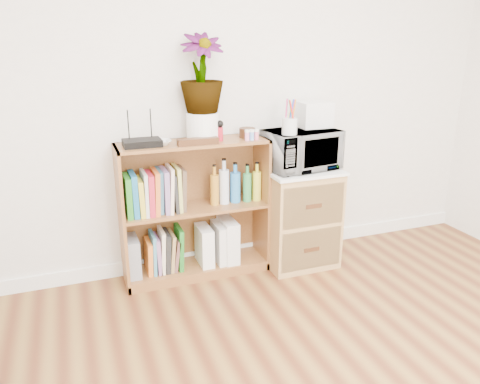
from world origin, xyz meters
TOP-DOWN VIEW (x-y plane):
  - skirting_board at (0.00, 2.24)m, footprint 4.00×0.02m
  - bookshelf at (-0.35, 2.10)m, footprint 1.00×0.30m
  - wicker_unit at (0.40, 2.02)m, footprint 0.50×0.45m
  - microwave at (0.40, 2.02)m, footprint 0.53×0.40m
  - pen_cup at (0.25, 1.91)m, footprint 0.10×0.10m
  - small_appliance at (0.53, 2.10)m, footprint 0.22×0.19m
  - router at (-0.68, 2.08)m, footprint 0.23×0.16m
  - white_bowl at (-0.56, 2.07)m, footprint 0.13×0.13m
  - plant_pot at (-0.27, 2.12)m, footprint 0.21×0.21m
  - potted_plant at (-0.27, 2.12)m, footprint 0.28×0.28m
  - trinket_box at (-0.34, 2.00)m, footprint 0.26×0.07m
  - kokeshi_doll at (-0.18, 2.06)m, footprint 0.04×0.04m
  - wooden_bowl at (0.03, 2.11)m, footprint 0.11×0.11m
  - paint_jars at (0.03, 2.01)m, footprint 0.10×0.04m
  - file_box at (-0.79, 2.10)m, footprint 0.08×0.21m
  - magazine_holder_left at (-0.29, 2.09)m, footprint 0.09×0.22m
  - magazine_holder_mid at (-0.17, 2.09)m, footprint 0.09×0.23m
  - magazine_holder_right at (-0.12, 2.09)m, footprint 0.10×0.24m
  - cookbooks at (-0.62, 2.10)m, footprint 0.39×0.20m
  - liquor_bottles at (-0.06, 2.10)m, footprint 0.37×0.07m
  - lower_books at (-0.58, 2.10)m, footprint 0.25×0.19m

SIDE VIEW (x-z plane):
  - skirting_board at x=0.00m, z-range 0.00..0.10m
  - lower_books at x=-0.58m, z-range 0.05..0.35m
  - file_box at x=-0.79m, z-range 0.07..0.34m
  - magazine_holder_left at x=-0.29m, z-range 0.07..0.34m
  - magazine_holder_mid at x=-0.17m, z-range 0.07..0.35m
  - magazine_holder_right at x=-0.12m, z-range 0.07..0.37m
  - wicker_unit at x=0.40m, z-range 0.00..0.70m
  - bookshelf at x=-0.35m, z-range 0.00..0.95m
  - cookbooks at x=-0.62m, z-range 0.49..0.79m
  - liquor_bottles at x=-0.06m, z-range 0.49..0.79m
  - microwave at x=0.40m, z-range 0.72..0.99m
  - white_bowl at x=-0.56m, z-range 0.95..0.98m
  - trinket_box at x=-0.34m, z-range 0.95..0.99m
  - router at x=-0.68m, z-range 0.95..0.99m
  - paint_jars at x=0.03m, z-range 0.95..1.00m
  - wooden_bowl at x=0.03m, z-range 0.95..1.01m
  - kokeshi_doll at x=-0.18m, z-range 0.95..1.04m
  - plant_pot at x=-0.27m, z-range 0.95..1.13m
  - pen_cup at x=0.25m, z-range 0.99..1.10m
  - small_appliance at x=0.53m, z-range 0.99..1.17m
  - potted_plant at x=-0.27m, z-range 1.13..1.63m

